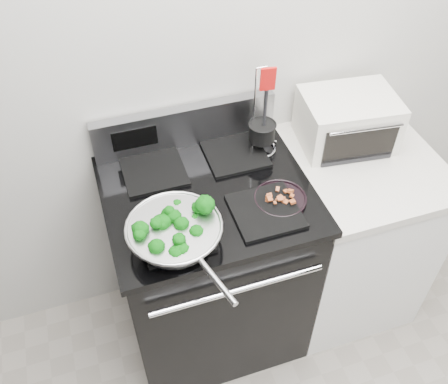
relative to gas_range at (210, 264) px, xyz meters
name	(u,v)px	position (x,y,z in m)	size (l,w,h in m)	color
back_wall	(254,41)	(0.30, 0.34, 0.86)	(4.00, 0.02, 2.70)	beige
gas_range	(210,264)	(0.00, 0.00, 0.00)	(0.79, 0.69, 1.13)	black
counter	(346,231)	(0.68, 0.00, -0.03)	(0.62, 0.68, 0.92)	white
skillet	(175,232)	(-0.18, -0.20, 0.51)	(0.33, 0.52, 0.07)	silver
broccoli_pile	(174,228)	(-0.18, -0.20, 0.53)	(0.26, 0.26, 0.09)	black
bacon_plate	(280,197)	(0.25, -0.13, 0.48)	(0.20, 0.20, 0.04)	black
utensil_holder	(262,136)	(0.28, 0.16, 0.53)	(0.13, 0.13, 0.39)	silver
toaster_oven	(347,120)	(0.66, 0.14, 0.54)	(0.41, 0.33, 0.22)	beige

